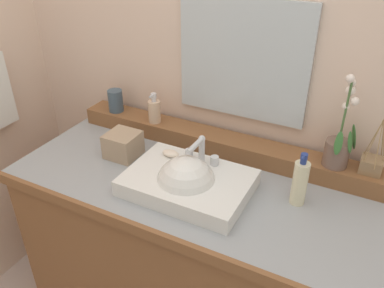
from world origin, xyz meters
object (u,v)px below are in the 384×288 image
tumbler_cup (116,101)px  tissue_box (123,145)px  potted_plant (339,145)px  reed_diffuser (371,164)px  soap_dispenser (154,111)px  sink_basin (187,184)px  soap_bar (171,153)px  lotion_bottle (300,182)px

tumbler_cup → tissue_box: 0.30m
potted_plant → reed_diffuser: potted_plant is taller
reed_diffuser → soap_dispenser: bearing=-178.3°
sink_basin → potted_plant: 0.58m
sink_basin → soap_bar: bearing=142.4°
soap_bar → tissue_box: 0.23m
potted_plant → soap_dispenser: bearing=-179.1°
soap_dispenser → reed_diffuser: bearing=1.7°
tumbler_cup → reed_diffuser: bearing=0.7°
reed_diffuser → lotion_bottle: size_ratio=1.10×
reed_diffuser → potted_plant: bearing=-173.2°
reed_diffuser → sink_basin: bearing=-151.0°
potted_plant → lotion_bottle: 0.22m
soap_dispenser → lotion_bottle: 0.73m
potted_plant → lotion_bottle: size_ratio=1.79×
tumbler_cup → lotion_bottle: (0.93, -0.19, -0.04)m
lotion_bottle → tissue_box: lotion_bottle is taller
reed_diffuser → lotion_bottle: 0.29m
soap_bar → tumbler_cup: 0.48m
sink_basin → reed_diffuser: bearing=29.0°
soap_bar → potted_plant: bearing=20.1°
soap_dispenser → tumbler_cup: size_ratio=1.33×
reed_diffuser → tissue_box: (-0.95, -0.23, -0.05)m
sink_basin → soap_bar: sink_basin is taller
soap_bar → reed_diffuser: reed_diffuser is taller
soap_dispenser → reed_diffuser: size_ratio=0.62×
potted_plant → tissue_box: (-0.82, -0.22, -0.11)m
soap_dispenser → reed_diffuser: (0.92, 0.03, -0.03)m
lotion_bottle → tissue_box: (-0.74, -0.03, -0.04)m
sink_basin → reed_diffuser: reed_diffuser is taller
potted_plant → tissue_box: bearing=-165.2°
soap_bar → soap_dispenser: 0.29m
potted_plant → soap_bar: bearing=-159.9°
potted_plant → lotion_bottle: (-0.09, -0.19, -0.07)m
sink_basin → soap_dispenser: 0.45m
soap_bar → soap_dispenser: soap_dispenser is taller
reed_diffuser → tissue_box: size_ratio=1.73×
soap_bar → potted_plant: (0.59, 0.22, 0.09)m
soap_bar → soap_dispenser: bearing=134.5°
lotion_bottle → tissue_box: size_ratio=1.58×
lotion_bottle → tissue_box: bearing=-178.0°
tissue_box → soap_bar: bearing=0.4°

